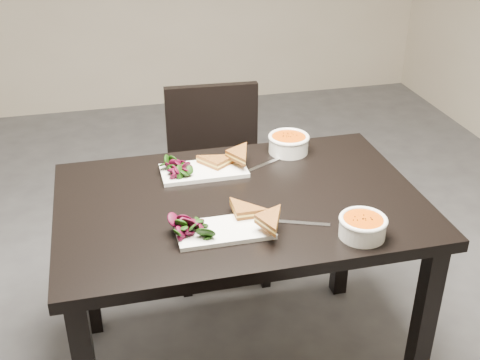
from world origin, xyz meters
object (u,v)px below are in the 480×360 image
at_px(chair_far, 216,170).
at_px(soup_bowl_far, 289,143).
at_px(soup_bowl_near, 363,226).
at_px(plate_far, 204,171).
at_px(plate_near, 225,230).
at_px(table, 240,224).

xyz_separation_m(chair_far, soup_bowl_far, (0.20, -0.42, 0.31)).
height_order(soup_bowl_near, plate_far, soup_bowl_near).
bearing_deg(soup_bowl_near, plate_near, 163.67).
bearing_deg(plate_near, plate_far, 88.49).
bearing_deg(table, plate_far, 111.53).
relative_size(chair_far, plate_far, 2.80).
height_order(table, plate_near, plate_near).
relative_size(plate_near, soup_bowl_near, 2.01).
relative_size(table, plate_near, 4.14).
distance_m(table, plate_near, 0.23).
distance_m(chair_far, soup_bowl_far, 0.56).
relative_size(table, soup_bowl_near, 8.33).
bearing_deg(soup_bowl_far, soup_bowl_near, -86.37).
bearing_deg(soup_bowl_far, chair_far, 115.38).
bearing_deg(soup_bowl_near, plate_far, 126.93).
distance_m(chair_far, plate_far, 0.60).
bearing_deg(plate_near, soup_bowl_far, 53.77).
bearing_deg(plate_far, plate_near, -91.51).
height_order(chair_far, soup_bowl_near, chair_far).
relative_size(chair_far, soup_bowl_near, 5.90).
bearing_deg(plate_far, soup_bowl_near, -53.07).
height_order(chair_far, soup_bowl_far, chair_far).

